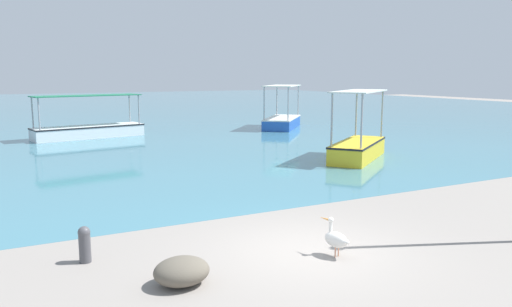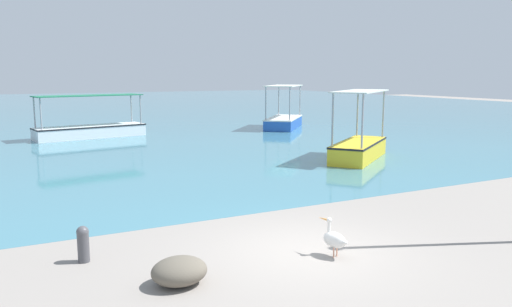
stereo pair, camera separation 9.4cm
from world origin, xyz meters
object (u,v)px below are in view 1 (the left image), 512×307
object	(u,v)px
fishing_boat_outer	(89,129)
fishing_boat_near_left	(358,146)
mooring_bollard	(85,243)
net_pile	(182,271)
fishing_boat_center	(282,120)
pelican	(336,239)

from	to	relation	value
fishing_boat_outer	fishing_boat_near_left	xyz separation A→B (m)	(9.28, -13.11, 0.06)
mooring_bollard	net_pile	xyz separation A→B (m)	(1.36, -1.92, -0.15)
fishing_boat_near_left	net_pile	size ratio (longest dim) A/B	4.46
fishing_boat_center	fishing_boat_near_left	bearing A→B (deg)	-105.56
fishing_boat_center	pelican	xyz separation A→B (m)	(-11.43, -21.74, -0.18)
fishing_boat_outer	mooring_bollard	xyz separation A→B (m)	(-3.30, -20.26, -0.13)
fishing_boat_near_left	fishing_boat_outer	bearing A→B (deg)	125.27
fishing_boat_center	mooring_bollard	size ratio (longest dim) A/B	6.73
fishing_boat_outer	fishing_boat_near_left	world-z (taller)	fishing_boat_near_left
pelican	fishing_boat_outer	bearing A→B (deg)	93.44
fishing_boat_center	mooring_bollard	xyz separation A→B (m)	(-16.07, -19.70, -0.16)
net_pile	mooring_bollard	bearing A→B (deg)	125.30
pelican	mooring_bollard	xyz separation A→B (m)	(-4.64, 2.04, 0.02)
fishing_boat_outer	fishing_boat_near_left	distance (m)	16.06
pelican	mooring_bollard	bearing A→B (deg)	156.32
fishing_boat_near_left	pelican	distance (m)	12.14
fishing_boat_center	pelican	world-z (taller)	fishing_boat_center
fishing_boat_outer	mooring_bollard	bearing A→B (deg)	-99.26
fishing_boat_outer	fishing_boat_near_left	size ratio (longest dim) A/B	1.43
net_pile	pelican	bearing A→B (deg)	-2.04
fishing_boat_center	pelican	size ratio (longest dim) A/B	6.23
fishing_boat_outer	pelican	distance (m)	22.34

